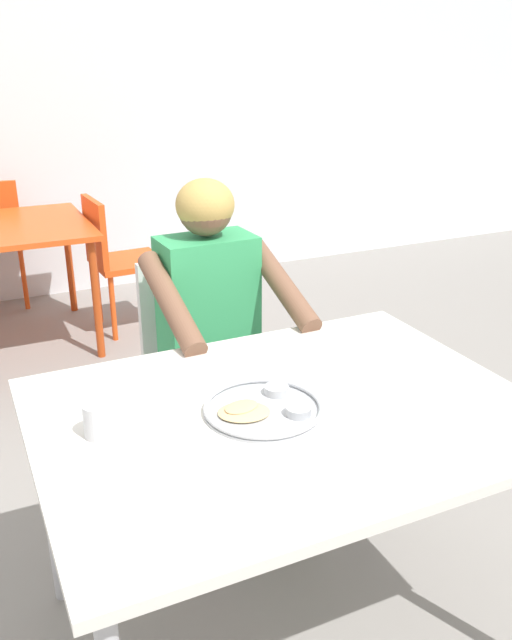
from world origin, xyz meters
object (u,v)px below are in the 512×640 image
(drinking_cup, at_px, (99,419))
(diner_foreground, at_px, (219,320))
(thali_tray, at_px, (264,407))
(table_foreground, at_px, (286,430))
(chair_foreground, at_px, (197,353))
(table_background_red, at_px, (3,239))
(chair_red_right, at_px, (115,254))

(drinking_cup, xyz_separation_m, diner_foreground, (0.56, 0.63, -0.07))
(thali_tray, height_order, drinking_cup, drinking_cup)
(table_foreground, bearing_deg, chair_foreground, 84.50)
(table_background_red, bearing_deg, thali_tray, -81.02)
(chair_foreground, distance_m, chair_red_right, 1.60)
(thali_tray, distance_m, chair_foreground, 0.96)
(thali_tray, bearing_deg, table_foreground, -9.59)
(chair_foreground, xyz_separation_m, table_background_red, (-0.55, 1.65, 0.13))
(chair_foreground, distance_m, table_background_red, 1.74)
(table_foreground, distance_m, thali_tray, 0.10)
(chair_red_right, bearing_deg, table_foreground, -93.51)
(table_foreground, distance_m, diner_foreground, 0.71)
(chair_red_right, bearing_deg, drinking_cup, -104.19)
(diner_foreground, distance_m, table_background_red, 1.95)
(chair_foreground, relative_size, diner_foreground, 0.72)
(table_background_red, xyz_separation_m, chair_red_right, (0.62, -0.04, -0.16))
(thali_tray, height_order, table_background_red, thali_tray)
(diner_foreground, xyz_separation_m, table_background_red, (-0.56, 1.87, -0.09))
(table_background_red, bearing_deg, table_foreground, -79.75)
(thali_tray, relative_size, table_background_red, 0.33)
(drinking_cup, bearing_deg, table_background_red, 89.97)
(table_foreground, relative_size, thali_tray, 4.13)
(drinking_cup, xyz_separation_m, table_background_red, (0.00, 2.50, -0.16))
(drinking_cup, relative_size, diner_foreground, 0.07)
(thali_tray, xyz_separation_m, drinking_cup, (-0.41, 0.06, 0.03))
(drinking_cup, bearing_deg, chair_foreground, 56.96)
(thali_tray, bearing_deg, chair_foreground, 80.76)
(drinking_cup, height_order, table_background_red, drinking_cup)
(drinking_cup, bearing_deg, thali_tray, -8.75)
(table_foreground, xyz_separation_m, table_background_red, (-0.46, 2.57, -0.05))
(drinking_cup, xyz_separation_m, chair_red_right, (0.62, 2.46, -0.32))
(thali_tray, relative_size, chair_red_right, 0.37)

